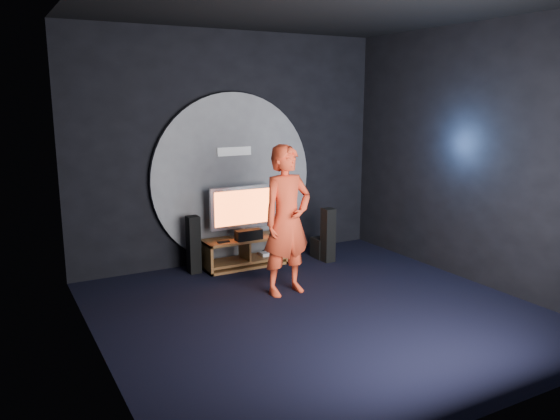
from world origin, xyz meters
The scene contains 15 objects.
floor centered at (0.00, 0.00, 0.00)m, with size 5.00×5.00×0.00m, color black.
back_wall centered at (0.00, 2.50, 1.75)m, with size 5.00×0.04×3.50m, color black.
front_wall centered at (0.00, -2.50, 1.75)m, with size 5.00×0.04×3.50m, color black.
left_wall centered at (-2.50, 0.00, 1.75)m, with size 0.04×5.00×3.50m, color black.
right_wall centered at (2.50, 0.00, 1.75)m, with size 0.04×5.00×3.50m, color black.
ceiling centered at (0.00, 0.00, 3.50)m, with size 5.00×5.00×0.01m, color black.
wall_disc_panel centered at (0.00, 2.44, 1.30)m, with size 2.60×0.11×2.60m.
media_console centered at (0.00, 2.05, 0.20)m, with size 1.28×0.45×0.45m.
tv centered at (0.00, 2.12, 0.87)m, with size 1.03×0.22×0.77m.
center_speaker centered at (0.00, 1.90, 0.53)m, with size 0.40×0.15×0.15m, color black.
remote centered at (-0.40, 1.93, 0.46)m, with size 0.18×0.05×0.02m, color black.
tower_speaker_left centered at (-0.78, 2.13, 0.42)m, with size 0.17×0.19×0.84m, color black.
tower_speaker_right centered at (1.24, 1.66, 0.42)m, with size 0.17×0.19×0.84m, color black.
subwoofer centered at (1.29, 1.89, 0.16)m, with size 0.29×0.29×0.32m, color black.
player centered at (-0.01, 0.75, 0.97)m, with size 0.71×0.47×1.95m, color red.
Camera 1 is at (-3.37, -5.18, 2.53)m, focal length 35.00 mm.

